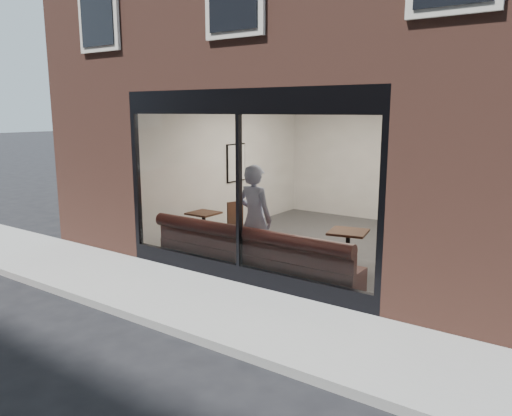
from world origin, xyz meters
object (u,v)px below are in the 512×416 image
Objects in this scene: cafe_table_left at (204,213)px; cafe_chair_left at (230,232)px; cafe_chair_right at (396,257)px; person at (255,219)px; cafe_table_right at (348,232)px; banquette at (253,263)px.

cafe_table_left is 0.83m from cafe_chair_left.
cafe_table_left is at bearing 26.06° from cafe_chair_right.
person is at bearing 158.44° from cafe_chair_left.
person is 4.22× the size of cafe_chair_right.
person reaches higher than cafe_chair_right.
cafe_chair_right is at bearing -157.97° from cafe_chair_left.
cafe_table_left is 3.20m from cafe_table_right.
cafe_table_right is 3.04m from cafe_chair_left.
cafe_chair_left is (-2.97, 0.40, -0.50)m from cafe_table_right.
cafe_table_right is at bearing -143.31° from person.
banquette is at bearing -25.43° from cafe_table_left.
cafe_table_left reaches higher than cafe_chair_right.
banquette is at bearing 56.21° from cafe_chair_right.
cafe_table_right is (1.40, 0.90, -0.23)m from person.
cafe_table_right is at bearing 42.22° from banquette.
cafe_chair_left is (-1.71, 1.54, 0.01)m from banquette.
cafe_chair_left is (-1.57, 1.30, -0.73)m from person.
cafe_chair_right is (3.86, 0.88, -0.50)m from cafe_table_left.
person is at bearing 50.21° from cafe_chair_right.
cafe_table_left is at bearing -16.81° from person.
cafe_table_right is 1.63× the size of cafe_chair_left.
cafe_table_right is (3.19, 0.22, 0.00)m from cafe_table_left.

